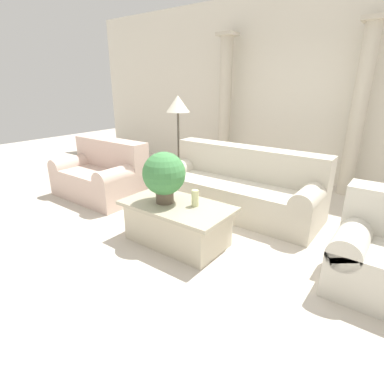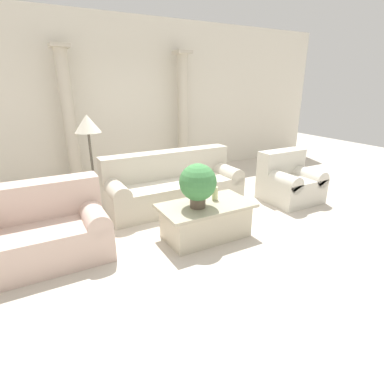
{
  "view_description": "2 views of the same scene",
  "coord_description": "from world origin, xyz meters",
  "px_view_note": "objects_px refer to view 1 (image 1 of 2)",
  "views": [
    {
      "loc": [
        1.84,
        -2.74,
        1.7
      ],
      "look_at": [
        -0.18,
        -0.05,
        0.48
      ],
      "focal_mm": 28.0,
      "sensor_mm": 36.0,
      "label": 1
    },
    {
      "loc": [
        -2.01,
        -3.48,
        1.94
      ],
      "look_at": [
        -0.19,
        -0.19,
        0.57
      ],
      "focal_mm": 28.0,
      "sensor_mm": 36.0,
      "label": 2
    }
  ],
  "objects_px": {
    "loveseat": "(102,174)",
    "floor_lamp": "(178,111)",
    "potted_plant": "(164,175)",
    "sofa_long": "(239,187)",
    "coffee_table": "(177,223)"
  },
  "relations": [
    {
      "from": "loveseat",
      "to": "floor_lamp",
      "type": "height_order",
      "value": "floor_lamp"
    },
    {
      "from": "loveseat",
      "to": "potted_plant",
      "type": "bearing_deg",
      "value": -15.3
    },
    {
      "from": "potted_plant",
      "to": "floor_lamp",
      "type": "height_order",
      "value": "floor_lamp"
    },
    {
      "from": "floor_lamp",
      "to": "sofa_long",
      "type": "bearing_deg",
      "value": -7.89
    },
    {
      "from": "sofa_long",
      "to": "potted_plant",
      "type": "height_order",
      "value": "potted_plant"
    },
    {
      "from": "sofa_long",
      "to": "potted_plant",
      "type": "relative_size",
      "value": 3.98
    },
    {
      "from": "loveseat",
      "to": "floor_lamp",
      "type": "relative_size",
      "value": 0.92
    },
    {
      "from": "potted_plant",
      "to": "floor_lamp",
      "type": "distance_m",
      "value": 1.81
    },
    {
      "from": "loveseat",
      "to": "potted_plant",
      "type": "height_order",
      "value": "potted_plant"
    },
    {
      "from": "sofa_long",
      "to": "floor_lamp",
      "type": "bearing_deg",
      "value": 172.11
    },
    {
      "from": "loveseat",
      "to": "coffee_table",
      "type": "distance_m",
      "value": 1.98
    },
    {
      "from": "loveseat",
      "to": "potted_plant",
      "type": "distance_m",
      "value": 1.89
    },
    {
      "from": "sofa_long",
      "to": "potted_plant",
      "type": "bearing_deg",
      "value": -101.3
    },
    {
      "from": "loveseat",
      "to": "potted_plant",
      "type": "xyz_separation_m",
      "value": [
        1.78,
        -0.49,
        0.43
      ]
    },
    {
      "from": "sofa_long",
      "to": "loveseat",
      "type": "height_order",
      "value": "same"
    }
  ]
}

